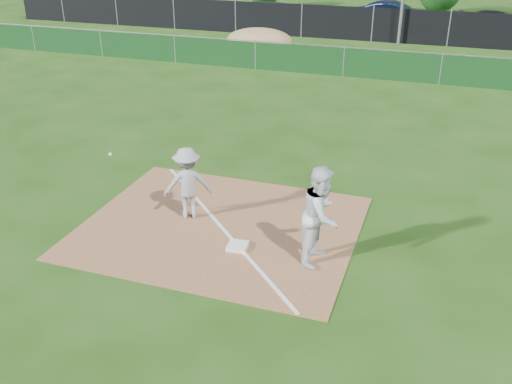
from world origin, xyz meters
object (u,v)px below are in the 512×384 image
runner (321,215)px  car_mid (394,16)px  car_right (497,22)px  first_base (237,246)px  play_at_first (188,183)px  car_left (278,12)px

runner → car_mid: size_ratio=0.42×
runner → car_mid: (-1.69, 26.62, -0.21)m
car_right → first_base: bearing=150.9°
play_at_first → car_mid: 25.88m
first_base → runner: runner is taller
car_left → first_base: bearing=-174.1°
car_left → car_mid: size_ratio=0.87×
first_base → play_at_first: play_at_first is taller
car_left → runner: bearing=-170.6°
play_at_first → runner: runner is taller
first_base → car_left: (-7.22, 26.35, 0.66)m
runner → play_at_first: bearing=82.0°
first_base → car_left: 27.33m
first_base → car_right: (5.86, 27.95, 0.55)m
first_base → play_at_first: (-1.54, 0.93, 0.80)m
play_at_first → car_left: 26.05m
car_right → runner: bearing=154.3°
first_base → play_at_first: size_ratio=0.15×
first_base → car_mid: bearing=90.0°
first_base → car_mid: (0.02, 26.76, 0.74)m
runner → car_right: size_ratio=0.49×
car_mid → car_right: (5.84, 1.19, -0.20)m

